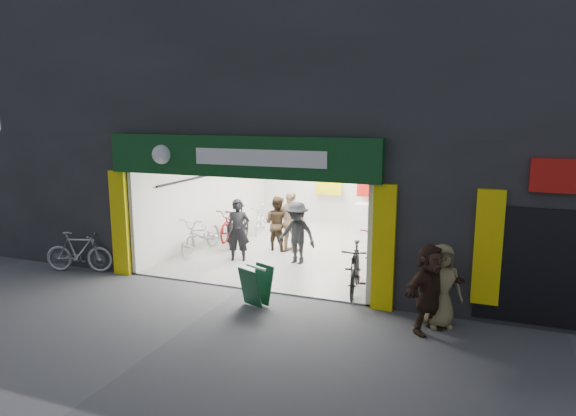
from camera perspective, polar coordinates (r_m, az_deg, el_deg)
The scene contains 17 objects.
ground at distance 11.96m, azimuth -5.27°, elevation -8.95°, with size 60.00×60.00×0.00m, color #56565B.
building at distance 15.62m, azimuth 5.85°, elevation 11.74°, with size 17.00×10.27×8.00m.
bike_left_front at distance 14.87m, azimuth -9.59°, elevation -2.96°, with size 0.72×2.06×1.08m, color #A5A4A9.
bike_left_midfront at distance 15.61m, azimuth -5.48°, elevation -2.00°, with size 0.56×1.98×1.19m, color black.
bike_left_midback at distance 16.40m, azimuth -6.18°, elevation -1.72°, with size 0.67×1.93×1.01m, color maroon.
bike_left_back at distance 17.09m, azimuth -3.01°, elevation -1.26°, with size 0.45×1.60×0.96m, color silver.
bike_right_front at distance 11.57m, azimuth 7.46°, elevation -6.71°, with size 0.53×1.89×1.13m, color black.
bike_right_mid at distance 13.82m, azimuth 9.81°, elevation -4.09°, with size 0.70×2.00×1.05m, color maroon.
bike_right_back at distance 15.80m, azimuth 11.32°, elevation -2.01°, with size 0.56×1.99×1.20m, color #B5B5BA.
parked_bike at distance 14.02m, azimuth -22.21°, elevation -4.54°, with size 0.49×1.73×1.04m, color #A7A8AC.
customer_a at distance 13.81m, azimuth -5.56°, elevation -2.54°, with size 0.63×0.41×1.72m, color black.
customer_b at distance 14.86m, azimuth -1.22°, elevation -1.76°, with size 0.79×0.61×1.62m, color #342618.
customer_c at distance 13.51m, azimuth 0.99°, elevation -2.86°, with size 1.09×0.63×1.69m, color black.
customer_d at distance 14.60m, azimuth 0.34°, elevation -1.63°, with size 1.05×0.44×1.79m, color #937455.
pedestrian_near at distance 10.10m, azimuth 16.65°, elevation -8.28°, with size 0.78×0.51×1.60m, color olive.
pedestrian_far at distance 9.79m, azimuth 15.45°, elevation -8.62°, with size 1.55×0.49×1.67m, color #362118.
sandwich_board at distance 10.81m, azimuth -3.55°, elevation -8.51°, with size 0.71×0.72×0.83m.
Camera 1 is at (5.05, -10.07, 4.00)m, focal length 32.00 mm.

